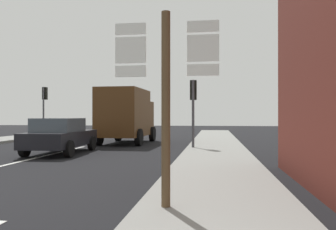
{
  "coord_description": "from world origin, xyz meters",
  "views": [
    {
      "loc": [
        6.55,
        -4.56,
        1.56
      ],
      "look_at": [
        4.6,
        9.83,
        1.6
      ],
      "focal_mm": 36.35,
      "sensor_mm": 36.0,
      "label": 1
    }
  ],
  "objects_px": {
    "sedan_far": "(61,135)",
    "traffic_light_far_left": "(44,100)",
    "traffic_light_near_right": "(193,98)",
    "delivery_truck": "(127,114)",
    "route_sign_post": "(166,94)"
  },
  "relations": [
    {
      "from": "sedan_far",
      "to": "traffic_light_far_left",
      "type": "bearing_deg",
      "value": 120.92
    },
    {
      "from": "traffic_light_far_left",
      "to": "traffic_light_near_right",
      "type": "bearing_deg",
      "value": -33.9
    },
    {
      "from": "traffic_light_near_right",
      "to": "traffic_light_far_left",
      "type": "relative_size",
      "value": 0.88
    },
    {
      "from": "delivery_truck",
      "to": "traffic_light_far_left",
      "type": "height_order",
      "value": "traffic_light_far_left"
    },
    {
      "from": "traffic_light_near_right",
      "to": "route_sign_post",
      "type": "bearing_deg",
      "value": -88.93
    },
    {
      "from": "sedan_far",
      "to": "traffic_light_far_left",
      "type": "distance_m",
      "value": 11.51
    },
    {
      "from": "route_sign_post",
      "to": "traffic_light_far_left",
      "type": "distance_m",
      "value": 21.2
    },
    {
      "from": "sedan_far",
      "to": "traffic_light_far_left",
      "type": "height_order",
      "value": "traffic_light_far_left"
    },
    {
      "from": "delivery_truck",
      "to": "traffic_light_near_right",
      "type": "xyz_separation_m",
      "value": [
        4.0,
        -3.26,
        0.72
      ]
    },
    {
      "from": "traffic_light_far_left",
      "to": "route_sign_post",
      "type": "bearing_deg",
      "value": -57.4
    },
    {
      "from": "delivery_truck",
      "to": "traffic_light_far_left",
      "type": "relative_size",
      "value": 1.38
    },
    {
      "from": "sedan_far",
      "to": "route_sign_post",
      "type": "bearing_deg",
      "value": -55.47
    },
    {
      "from": "traffic_light_near_right",
      "to": "sedan_far",
      "type": "bearing_deg",
      "value": -157.85
    },
    {
      "from": "delivery_truck",
      "to": "route_sign_post",
      "type": "xyz_separation_m",
      "value": [
        4.19,
        -13.56,
        0.26
      ]
    },
    {
      "from": "delivery_truck",
      "to": "traffic_light_far_left",
      "type": "distance_m",
      "value": 8.46
    }
  ]
}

